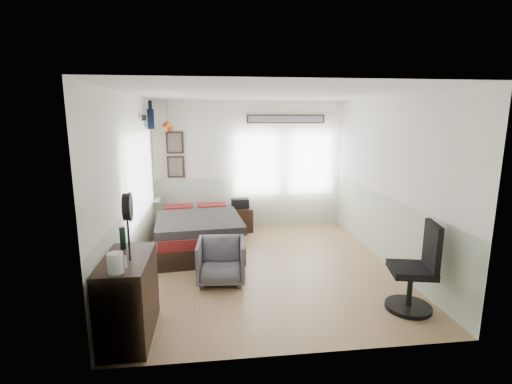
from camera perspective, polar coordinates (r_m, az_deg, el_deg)
ground_plane at (r=6.07m, az=1.42°, el=-11.48°), size 4.00×4.50×0.01m
room_shell at (r=5.82m, az=0.47°, el=4.05°), size 4.02×4.52×2.71m
wall_decor at (r=7.50m, az=-9.21°, el=9.32°), size 3.55×1.32×1.44m
bed at (r=6.83m, az=-8.85°, el=-6.16°), size 1.57×2.09×0.63m
dresser at (r=4.39m, az=-18.95°, el=-15.05°), size 0.48×1.00×0.90m
armchair at (r=5.49m, az=-5.40°, el=-10.49°), size 0.71×0.73×0.63m
nightstand at (r=7.82m, az=-2.44°, el=-4.23°), size 0.51×0.42×0.49m
task_chair at (r=5.06m, az=23.43°, el=-11.62°), size 0.60×0.60×1.13m
kettle at (r=3.83m, az=-20.79°, el=-10.17°), size 0.17×0.15×0.20m
bottle at (r=4.45m, az=-19.83°, el=-6.67°), size 0.06×0.06×0.26m
stand_fan at (r=3.96m, az=-19.15°, el=-2.36°), size 0.10×0.30×0.72m
black_bag at (r=7.73m, az=-2.46°, el=-1.77°), size 0.37×0.27×0.20m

